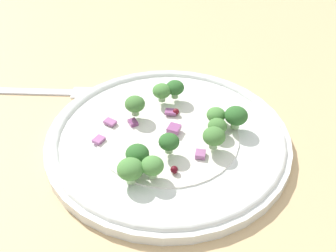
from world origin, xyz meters
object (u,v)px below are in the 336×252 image
at_px(broccoli_floret_0, 137,154).
at_px(plate, 168,138).
at_px(broccoli_floret_2, 216,115).
at_px(fork, 39,91).
at_px(broccoli_floret_1, 135,104).

bearing_deg(broccoli_floret_0, plate, -32.36).
xyz_separation_m(plate, broccoli_floret_2, (0.02, -0.05, 0.02)).
relative_size(broccoli_floret_0, fork, 0.13).
xyz_separation_m(plate, broccoli_floret_1, (0.03, 0.04, 0.03)).
height_order(broccoli_floret_0, fork, broccoli_floret_0).
relative_size(broccoli_floret_0, broccoli_floret_1, 1.04).
xyz_separation_m(broccoli_floret_1, broccoli_floret_2, (-0.01, -0.09, -0.01)).
bearing_deg(broccoli_floret_2, plate, 112.02).
bearing_deg(broccoli_floret_1, broccoli_floret_2, -95.28).
height_order(broccoli_floret_1, broccoli_floret_2, broccoli_floret_1).
relative_size(broccoli_floret_2, fork, 0.12).
distance_m(broccoli_floret_1, fork, 0.15).
distance_m(plate, broccoli_floret_2, 0.06).
bearing_deg(broccoli_floret_2, fork, 72.20).
relative_size(broccoli_floret_1, broccoli_floret_2, 1.08).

